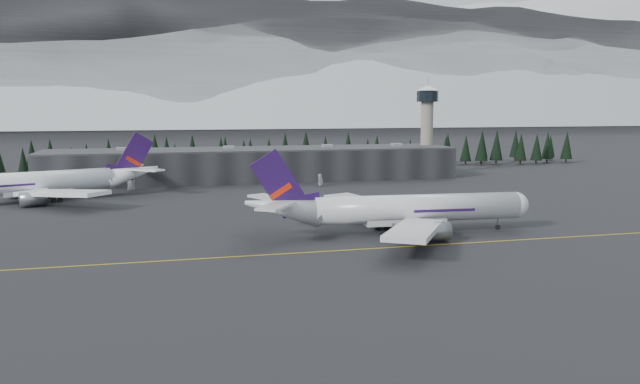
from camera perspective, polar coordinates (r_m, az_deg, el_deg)
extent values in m
plane|color=black|center=(128.78, 2.22, -5.14)|extent=(1400.00, 1400.00, 0.00)
cube|color=gold|center=(126.91, 2.48, -5.33)|extent=(400.00, 0.40, 0.02)
cube|color=black|center=(248.93, -6.02, 2.48)|extent=(160.00, 30.00, 12.00)
cube|color=#333335|center=(248.44, -6.04, 3.93)|extent=(160.00, 30.00, 0.60)
cylinder|color=gray|center=(272.24, 9.73, 4.97)|extent=(5.20, 5.20, 32.00)
cylinder|color=black|center=(271.98, 9.81, 8.60)|extent=(9.20, 9.20, 4.50)
cone|color=silver|center=(272.06, 9.83, 9.33)|extent=(10.00, 10.00, 2.00)
cube|color=black|center=(285.34, -7.11, 3.43)|extent=(360.00, 20.00, 15.00)
cylinder|color=silver|center=(144.94, 8.95, -1.46)|extent=(48.42, 9.44, 6.28)
sphere|color=silver|center=(154.61, 17.38, -1.15)|extent=(6.28, 6.28, 6.28)
cone|color=silver|center=(137.58, -3.46, -1.47)|extent=(17.95, 7.42, 9.09)
cube|color=silver|center=(158.61, 4.84, -1.21)|extent=(19.65, 30.16, 2.68)
cylinder|color=gray|center=(155.27, 7.64, -2.11)|extent=(7.05, 4.41, 3.97)
cube|color=silver|center=(128.13, 8.70, -3.43)|extent=(22.55, 29.32, 2.68)
cylinder|color=gray|center=(135.90, 10.39, -3.58)|extent=(7.05, 4.41, 3.97)
cube|color=#260F47|center=(136.77, -3.70, 0.73)|extent=(13.25, 1.40, 15.58)
cube|color=red|center=(136.99, -3.60, 0.08)|extent=(5.13, 0.92, 3.84)
cube|color=silver|center=(143.29, -4.61, -0.52)|extent=(9.30, 12.40, 0.52)
cube|color=silver|center=(130.95, -4.03, -1.30)|extent=(10.31, 12.18, 0.52)
cylinder|color=black|center=(153.39, 15.94, -2.74)|extent=(0.52, 0.52, 3.14)
cylinder|color=black|center=(147.84, 5.63, -2.87)|extent=(0.52, 0.52, 3.14)
cylinder|color=black|center=(139.00, 6.71, -3.56)|extent=(0.52, 0.52, 3.14)
cylinder|color=white|center=(209.00, -25.33, 0.77)|extent=(49.44, 23.44, 6.55)
cone|color=white|center=(216.44, -16.76, 1.67)|extent=(19.49, 12.47, 9.49)
cube|color=white|center=(193.84, -22.57, -0.09)|extent=(28.63, 26.94, 2.80)
cylinder|color=gray|center=(198.73, -24.75, -0.57)|extent=(8.10, 6.34, 4.15)
cube|color=white|center=(226.87, -24.37, 0.87)|extent=(12.85, 31.52, 2.80)
cylinder|color=gray|center=(220.14, -25.74, 0.12)|extent=(8.10, 6.34, 4.15)
cube|color=#2E104E|center=(216.12, -16.68, 3.14)|extent=(13.18, 5.27, 16.27)
cube|color=red|center=(216.18, -16.72, 2.71)|extent=(5.21, 2.41, 4.01)
cube|color=white|center=(210.78, -15.66, 1.97)|extent=(12.37, 11.48, 0.55)
cube|color=white|center=(223.17, -16.76, 2.23)|extent=(6.90, 12.68, 0.55)
cylinder|color=black|center=(206.07, -22.94, -0.41)|extent=(0.55, 0.55, 3.28)
cylinder|color=black|center=(215.63, -23.47, -0.10)|extent=(0.55, 0.55, 3.28)
imported|color=silver|center=(225.82, -16.86, 0.30)|extent=(2.68, 5.37, 1.46)
imported|color=silver|center=(227.78, 0.07, 0.72)|extent=(4.93, 2.75, 1.58)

